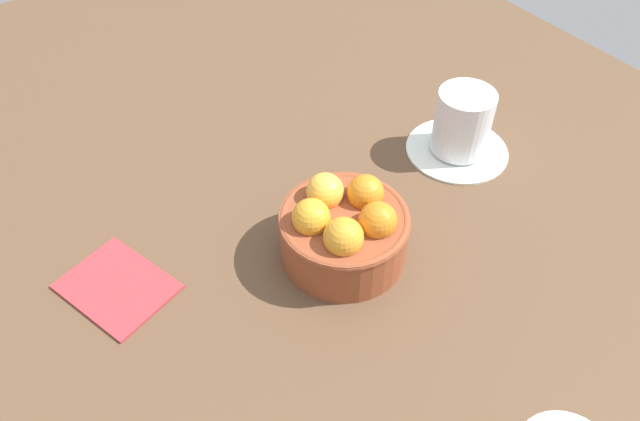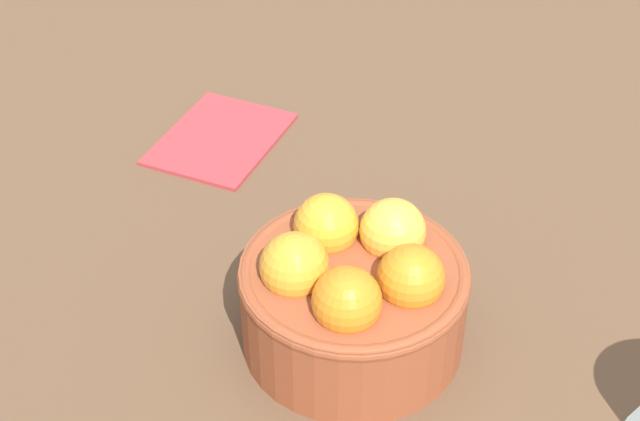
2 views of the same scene
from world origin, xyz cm
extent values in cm
cube|color=brown|center=(0.00, 0.00, -1.57)|extent=(159.08, 115.23, 3.15)
cylinder|color=brown|center=(0.00, 0.00, 2.90)|extent=(13.42, 13.42, 5.79)
torus|color=brown|center=(0.00, 0.00, 5.39)|extent=(13.62, 13.62, 1.00)
sphere|color=#F8B23D|center=(-3.48, 0.13, 6.51)|extent=(3.99, 3.99, 3.99)
sphere|color=orange|center=(-1.20, -3.27, 6.51)|extent=(3.95, 3.95, 3.95)
sphere|color=orange|center=(2.74, -2.15, 6.51)|extent=(4.04, 4.04, 4.04)
sphere|color=orange|center=(2.89, 1.94, 6.51)|extent=(3.93, 3.93, 3.93)
sphere|color=orange|center=(-0.95, 3.35, 6.51)|extent=(3.90, 3.90, 3.90)
cylinder|color=white|center=(-5.60, 22.05, 0.30)|extent=(12.95, 12.95, 0.60)
cylinder|color=white|center=(-5.60, 22.05, 4.67)|extent=(7.01, 7.01, 8.13)
cube|color=#B23338|center=(-9.42, -21.87, 0.30)|extent=(13.19, 11.51, 0.60)
camera|label=1|loc=(33.28, -25.85, 49.97)|focal=33.79mm
camera|label=2|loc=(32.47, 26.92, 43.44)|focal=54.86mm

